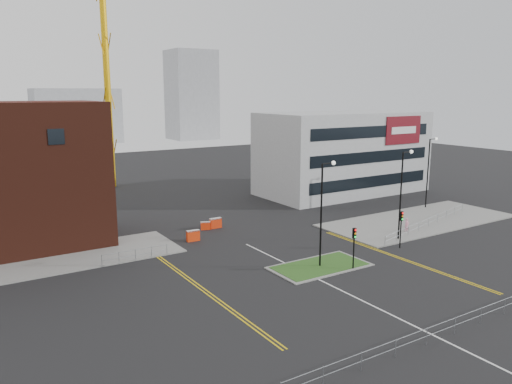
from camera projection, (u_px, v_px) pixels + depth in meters
ground at (370, 304)px, 35.55m from camera, size 200.00×200.00×0.00m
pavement_left at (20, 266)px, 43.28m from camera, size 28.00×8.00×0.12m
pavement_right at (419, 220)px, 58.67m from camera, size 24.00×10.00×0.12m
island_kerb at (320, 266)px, 43.22m from camera, size 8.60×4.60×0.08m
grass_island at (320, 266)px, 43.21m from camera, size 8.00×4.00×0.12m
office_block at (343, 153)px, 74.50m from camera, size 25.00×12.20×12.00m
tower_crane at (136, 13)px, 78.66m from camera, size 52.00×12.25×39.50m
streetlamp_island at (323, 206)px, 42.28m from camera, size 1.46×0.36×9.18m
streetlamp_right_near at (403, 188)px, 50.23m from camera, size 1.46×0.36×9.18m
streetlamp_right_far at (429, 167)px, 64.20m from camera, size 1.46×0.36×9.18m
traffic_light_island at (354, 240)px, 42.10m from camera, size 0.28×0.33×3.65m
traffic_light_right at (401, 222)px, 47.95m from camera, size 0.28×0.33×3.65m
railing_front at (441, 327)px, 30.42m from camera, size 24.05×0.05×1.10m
railing_left at (135, 253)px, 44.55m from camera, size 6.05×0.05×1.10m
railing_right at (429, 221)px, 55.67m from camera, size 19.05×5.05×1.10m
centre_line at (350, 295)px, 37.20m from camera, size 0.15×30.00×0.01m
yellow_left_a at (195, 285)px, 39.11m from camera, size 0.12×24.00×0.01m
yellow_left_b at (198, 284)px, 39.27m from camera, size 0.12×24.00×0.01m
yellow_right_a at (398, 258)px, 45.50m from camera, size 0.12×20.00×0.01m
yellow_right_b at (400, 257)px, 45.66m from camera, size 0.12×20.00×0.01m
skyline_b at (77, 116)px, 146.95m from camera, size 24.00×12.00×16.00m
skyline_c at (192, 95)px, 159.98m from camera, size 14.00×12.00×28.00m
skyline_d at (6, 123)px, 146.19m from camera, size 30.00×12.00×12.00m
pedestrian at (407, 225)px, 53.70m from camera, size 0.61×0.42×1.60m
barrier_left at (206, 225)px, 54.81m from camera, size 1.13×0.71×0.90m
barrier_mid at (193, 235)px, 50.60m from camera, size 1.37×0.54×1.13m
barrier_right at (216, 223)px, 55.44m from camera, size 1.36×0.46×1.14m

